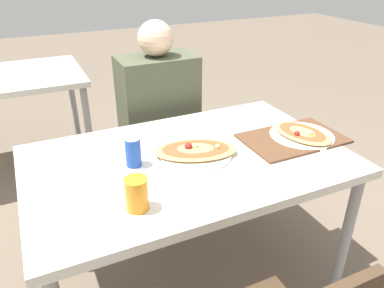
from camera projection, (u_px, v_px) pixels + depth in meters
name	position (u px, v px, depth m)	size (l,w,h in m)	color
ground_plane	(189.00, 280.00, 1.97)	(14.00, 14.00, 0.00)	#6B5B4C
dining_table	(188.00, 171.00, 1.65)	(1.37, 0.86, 0.74)	silver
chair_far_seated	(155.00, 136.00, 2.39)	(0.40, 0.40, 0.85)	#3F2D1E
person_seated	(159.00, 108.00, 2.20)	(0.44, 0.29, 1.21)	#2D2D38
pizza_main	(196.00, 151.00, 1.64)	(0.41, 0.32, 0.06)	white
soda_can	(133.00, 152.00, 1.54)	(0.07, 0.07, 0.12)	#1E47B2
drink_glass	(137.00, 194.00, 1.28)	(0.08, 0.08, 0.12)	orange
serving_tray	(293.00, 138.00, 1.77)	(0.47, 0.30, 0.01)	brown
pizza_second	(302.00, 134.00, 1.79)	(0.30, 0.33, 0.05)	white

